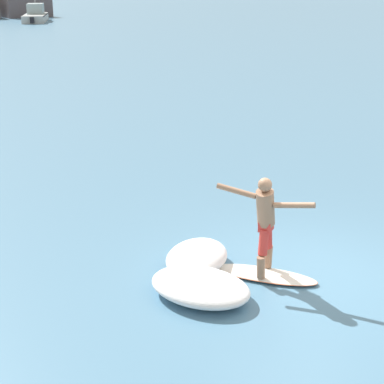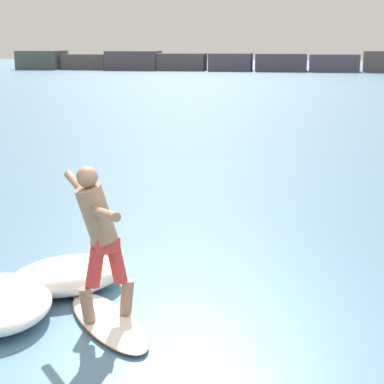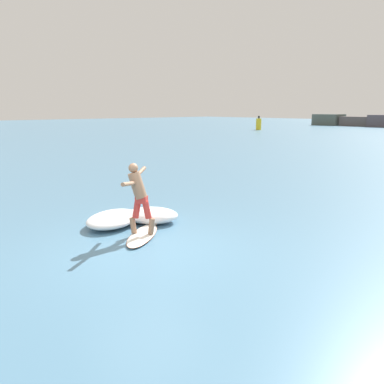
{
  "view_description": "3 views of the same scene",
  "coord_description": "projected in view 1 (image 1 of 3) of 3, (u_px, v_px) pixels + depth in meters",
  "views": [
    {
      "loc": [
        -6.43,
        -7.23,
        4.76
      ],
      "look_at": [
        -1.02,
        2.16,
        0.98
      ],
      "focal_mm": 60.0,
      "sensor_mm": 36.0,
      "label": 1
    },
    {
      "loc": [
        1.42,
        -5.73,
        2.97
      ],
      "look_at": [
        -0.14,
        2.09,
        1.09
      ],
      "focal_mm": 60.0,
      "sensor_mm": 36.0,
      "label": 2
    },
    {
      "loc": [
        6.3,
        -4.43,
        2.96
      ],
      "look_at": [
        -0.22,
        1.48,
        1.0
      ],
      "focal_mm": 35.0,
      "sensor_mm": 36.0,
      "label": 3
    }
  ],
  "objects": [
    {
      "name": "wave_foam_at_nose",
      "position": [
        197.0,
        257.0,
        10.71
      ],
      "size": [
        1.7,
        1.68,
        0.4
      ],
      "color": "white",
      "rests_on": "ground"
    },
    {
      "name": "surfboard",
      "position": [
        262.0,
        274.0,
        10.46
      ],
      "size": [
        1.54,
        1.73,
        0.22
      ],
      "color": "white",
      "rests_on": "ground"
    },
    {
      "name": "fishing_boat_near_jetty",
      "position": [
        36.0,
        15.0,
        61.14
      ],
      "size": [
        4.1,
        6.86,
        2.54
      ],
      "color": "#A6ACAB",
      "rests_on": "ground"
    },
    {
      "name": "surfer",
      "position": [
        265.0,
        218.0,
        10.05
      ],
      "size": [
        1.05,
        1.29,
        1.67
      ],
      "color": "#986F54",
      "rests_on": "surfboard"
    },
    {
      "name": "wave_foam_at_tail",
      "position": [
        200.0,
        287.0,
        9.77
      ],
      "size": [
        1.76,
        1.98,
        0.35
      ],
      "color": "white",
      "rests_on": "ground"
    },
    {
      "name": "ground_plane",
      "position": [
        312.0,
        276.0,
        10.51
      ],
      "size": [
        200.0,
        200.0,
        0.0
      ],
      "primitive_type": "plane",
      "color": "teal"
    }
  ]
}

